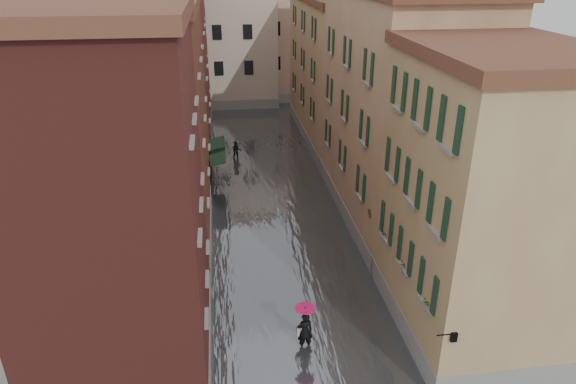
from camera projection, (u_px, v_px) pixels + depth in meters
ground at (299, 309)px, 23.52m from camera, size 120.00×120.00×0.00m
floodwater at (270, 191)px, 35.18m from camera, size 10.00×60.00×0.20m
building_left_near at (114, 212)px, 18.16m from camera, size 6.00×8.00×13.00m
building_left_mid at (149, 126)px, 28.16m from camera, size 6.00×14.00×12.50m
building_left_far at (169, 62)px, 41.36m from camera, size 6.00×16.00×14.00m
building_right_near at (484, 207)px, 20.16m from camera, size 6.00×8.00×11.50m
building_right_mid at (395, 112)px, 29.75m from camera, size 6.00×14.00×13.00m
building_right_far at (338, 72)px, 43.57m from camera, size 6.00×16.00×11.50m
building_end_cream at (217, 41)px, 54.65m from camera, size 12.00×9.00×13.00m
building_end_pink at (298, 42)px, 57.75m from camera, size 10.00×9.00×12.00m
awning_near at (217, 158)px, 34.28m from camera, size 1.09×2.98×2.80m
awning_far at (217, 146)px, 36.38m from camera, size 1.09×3.35×2.80m
wall_lantern at (453, 336)px, 17.39m from camera, size 0.71×0.22×0.35m
window_planters at (397, 245)px, 21.91m from camera, size 0.59×8.29×0.84m
pedestrian_main at (305, 325)px, 20.65m from camera, size 0.87×0.87×2.06m
pedestrian_far at (237, 151)px, 40.33m from camera, size 0.79×0.62×1.60m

